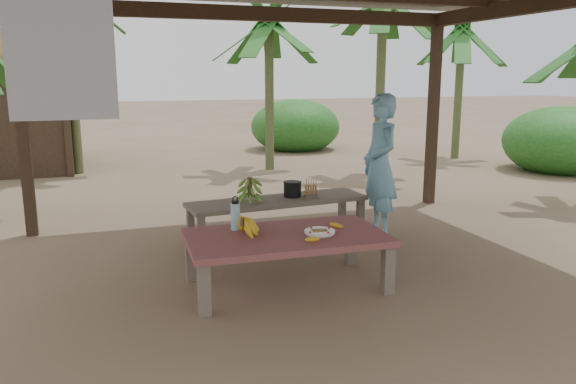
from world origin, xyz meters
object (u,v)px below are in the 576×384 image
object	(u,v)px
plate	(320,232)
bench	(278,204)
ripe_banana_bunch	(242,226)
water_flask	(235,216)
woman	(380,165)
work_table	(286,241)
cooking_pot	(292,189)

from	to	relation	value
plate	bench	bearing A→B (deg)	84.71
plate	ripe_banana_bunch	bearing A→B (deg)	163.77
water_flask	woman	size ratio (longest dim) A/B	0.19
work_table	woman	distance (m)	2.14
work_table	water_flask	distance (m)	0.54
work_table	ripe_banana_bunch	bearing A→B (deg)	165.78
water_flask	woman	bearing A→B (deg)	26.17
plate	cooking_pot	size ratio (longest dim) A/B	1.32
work_table	bench	world-z (taller)	work_table
water_flask	cooking_pot	distance (m)	1.78
bench	ripe_banana_bunch	size ratio (longest dim) A/B	7.86
bench	ripe_banana_bunch	xyz separation A→B (m)	(-0.84, -1.54, 0.19)
ripe_banana_bunch	cooking_pot	size ratio (longest dim) A/B	1.33
water_flask	plate	bearing A→B (deg)	-29.61
ripe_banana_bunch	water_flask	world-z (taller)	water_flask
work_table	cooking_pot	world-z (taller)	cooking_pot
ripe_banana_bunch	woman	distance (m)	2.36
bench	woman	world-z (taller)	woman
plate	water_flask	distance (m)	0.80
woman	water_flask	bearing A→B (deg)	-59.63
plate	woman	bearing A→B (deg)	46.05
plate	woman	distance (m)	1.96
work_table	water_flask	world-z (taller)	water_flask
bench	water_flask	size ratio (longest dim) A/B	6.98
ripe_banana_bunch	cooking_pot	bearing A→B (deg)	57.12
cooking_pot	bench	bearing A→B (deg)	-160.09
bench	ripe_banana_bunch	bearing A→B (deg)	-124.11
ripe_banana_bunch	woman	size ratio (longest dim) A/B	0.17
woman	plate	bearing A→B (deg)	-39.75
water_flask	cooking_pot	xyz separation A→B (m)	(1.06, 1.42, -0.09)
work_table	ripe_banana_bunch	size ratio (longest dim) A/B	6.42
bench	plate	xyz separation A→B (m)	(-0.16, -1.74, 0.12)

